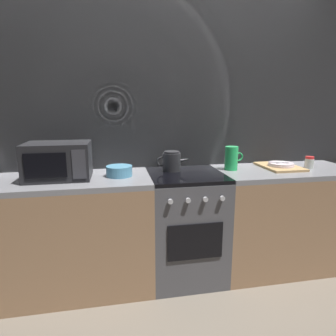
{
  "coord_description": "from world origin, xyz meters",
  "views": [
    {
      "loc": [
        -0.56,
        -2.17,
        1.43
      ],
      "look_at": [
        -0.15,
        0.0,
        0.95
      ],
      "focal_mm": 30.33,
      "sensor_mm": 36.0,
      "label": 1
    }
  ],
  "objects": [
    {
      "name": "ground_plane",
      "position": [
        0.0,
        0.0,
        0.0
      ],
      "size": [
        8.0,
        8.0,
        0.0
      ],
      "primitive_type": "plane",
      "color": "#6B6054"
    },
    {
      "name": "back_wall",
      "position": [
        0.0,
        0.32,
        1.2
      ],
      "size": [
        3.6,
        0.05,
        2.4
      ],
      "color": "gray",
      "rests_on": "ground_plane"
    },
    {
      "name": "counter_left",
      "position": [
        -0.9,
        0.0,
        0.45
      ],
      "size": [
        1.2,
        0.6,
        0.9
      ],
      "color": "#997251",
      "rests_on": "ground_plane"
    },
    {
      "name": "stove_unit",
      "position": [
        -0.0,
        -0.0,
        0.45
      ],
      "size": [
        0.6,
        0.63,
        0.9
      ],
      "color": "#4C4C51",
      "rests_on": "ground_plane"
    },
    {
      "name": "counter_right",
      "position": [
        0.9,
        0.0,
        0.45
      ],
      "size": [
        1.2,
        0.6,
        0.9
      ],
      "color": "#997251",
      "rests_on": "ground_plane"
    },
    {
      "name": "microwave",
      "position": [
        -0.97,
        0.02,
        1.04
      ],
      "size": [
        0.46,
        0.35,
        0.27
      ],
      "color": "black",
      "rests_on": "counter_left"
    },
    {
      "name": "kettle",
      "position": [
        -0.1,
        0.11,
        0.98
      ],
      "size": [
        0.28,
        0.15,
        0.17
      ],
      "color": "#262628",
      "rests_on": "stove_unit"
    },
    {
      "name": "mixing_bowl",
      "position": [
        -0.53,
        0.01,
        0.94
      ],
      "size": [
        0.2,
        0.2,
        0.08
      ],
      "primitive_type": "cylinder",
      "color": "teal",
      "rests_on": "counter_left"
    },
    {
      "name": "pitcher",
      "position": [
        0.41,
        0.06,
        1.0
      ],
      "size": [
        0.16,
        0.11,
        0.2
      ],
      "color": "green",
      "rests_on": "counter_right"
    },
    {
      "name": "dish_pile",
      "position": [
        0.86,
        0.05,
        0.92
      ],
      "size": [
        0.3,
        0.4,
        0.06
      ],
      "color": "tan",
      "rests_on": "counter_right"
    },
    {
      "name": "spice_jar",
      "position": [
        1.1,
        -0.01,
        0.95
      ],
      "size": [
        0.08,
        0.08,
        0.1
      ],
      "color": "silver",
      "rests_on": "counter_right"
    }
  ]
}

